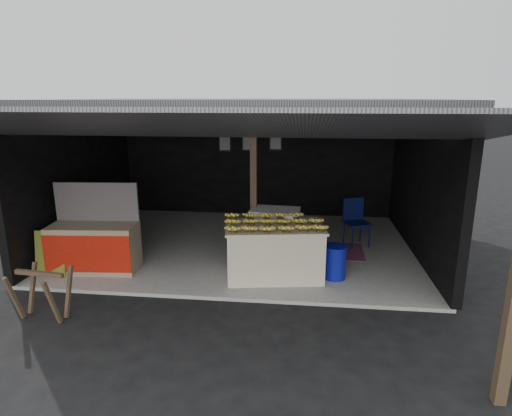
# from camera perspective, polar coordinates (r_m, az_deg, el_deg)

# --- Properties ---
(ground) EXTENTS (80.00, 80.00, 0.00)m
(ground) POSITION_cam_1_polar(r_m,az_deg,el_deg) (6.79, -4.84, -12.23)
(ground) COLOR black
(ground) RESTS_ON ground
(concrete_slab) EXTENTS (7.00, 5.00, 0.06)m
(concrete_slab) POSITION_cam_1_polar(r_m,az_deg,el_deg) (9.05, -1.74, -4.97)
(concrete_slab) COLOR gray
(concrete_slab) RESTS_ON ground
(shophouse) EXTENTS (7.40, 7.29, 3.02)m
(shophouse) POSITION_cam_1_polar(r_m,az_deg,el_deg) (8.89, -1.55, 8.40)
(shophouse) COLOR black
(shophouse) RESTS_ON ground
(banana_table) EXTENTS (1.78, 1.25, 0.91)m
(banana_table) POSITION_cam_1_polar(r_m,az_deg,el_deg) (7.33, 2.47, -5.71)
(banana_table) COLOR silver
(banana_table) RESTS_ON concrete_slab
(banana_pile) EXTENTS (1.64, 1.13, 0.18)m
(banana_pile) POSITION_cam_1_polar(r_m,az_deg,el_deg) (7.16, 2.51, -1.66)
(banana_pile) COLOR gold
(banana_pile) RESTS_ON banana_table
(white_crate) EXTENTS (0.94, 0.68, 0.98)m
(white_crate) POSITION_cam_1_polar(r_m,az_deg,el_deg) (8.05, 2.50, -3.55)
(white_crate) COLOR white
(white_crate) RESTS_ON concrete_slab
(neighbor_stall) EXTENTS (1.54, 0.80, 1.54)m
(neighbor_stall) POSITION_cam_1_polar(r_m,az_deg,el_deg) (8.10, -20.72, -4.63)
(neighbor_stall) COLOR #998466
(neighbor_stall) RESTS_ON concrete_slab
(green_signboard) EXTENTS (0.53, 0.15, 0.79)m
(green_signboard) POSITION_cam_1_polar(r_m,az_deg,el_deg) (8.15, -25.76, -5.54)
(green_signboard) COLOR black
(green_signboard) RESTS_ON concrete_slab
(sawhorse) EXTENTS (0.75, 0.69, 0.72)m
(sawhorse) POSITION_cam_1_polar(r_m,az_deg,el_deg) (6.77, -26.72, -9.65)
(sawhorse) COLOR #503D28
(sawhorse) RESTS_ON ground
(water_barrel) EXTENTS (0.37, 0.37, 0.55)m
(water_barrel) POSITION_cam_1_polar(r_m,az_deg,el_deg) (7.42, 10.48, -7.20)
(water_barrel) COLOR navy
(water_barrel) RESTS_ON concrete_slab
(plastic_chair) EXTENTS (0.59, 0.59, 0.97)m
(plastic_chair) POSITION_cam_1_polar(r_m,az_deg,el_deg) (9.10, 13.10, -1.26)
(plastic_chair) COLOR #0A123A
(plastic_chair) RESTS_ON concrete_slab
(magenta_rug) EXTENTS (1.53, 1.05, 0.01)m
(magenta_rug) POSITION_cam_1_polar(r_m,az_deg,el_deg) (8.75, 9.24, -5.60)
(magenta_rug) COLOR maroon
(magenta_rug) RESTS_ON concrete_slab
(picture_frames) EXTENTS (1.62, 0.04, 0.46)m
(picture_frames) POSITION_cam_1_polar(r_m,az_deg,el_deg) (10.98, -0.88, 8.69)
(picture_frames) COLOR black
(picture_frames) RESTS_ON shophouse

